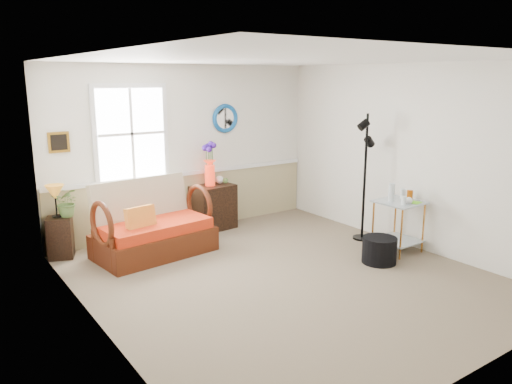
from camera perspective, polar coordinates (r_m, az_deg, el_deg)
floor at (r=6.23m, az=3.18°, el=-9.70°), size 4.50×5.00×0.01m
ceiling at (r=5.75m, az=3.51°, el=14.95°), size 4.50×5.00×0.01m
walls at (r=5.85m, az=3.34°, el=2.13°), size 4.51×5.01×2.60m
wainscot at (r=8.09m, az=-7.68°, el=-1.11°), size 4.46×0.02×0.90m
chair_rail at (r=7.98m, az=-7.74°, el=2.15°), size 4.46×0.04×0.06m
window at (r=7.52m, az=-14.04°, el=6.47°), size 1.14×0.06×1.44m
picture at (r=7.23m, az=-21.62°, el=5.31°), size 0.28×0.03×0.28m
mirror at (r=8.22m, az=-3.57°, el=8.40°), size 0.47×0.07×0.47m
loveseat at (r=6.98m, az=-11.65°, el=-3.01°), size 1.65×1.06×1.02m
throw_pillow at (r=6.76m, az=-13.01°, el=-3.34°), size 0.42×0.17×0.41m
lamp_stand at (r=7.29m, az=-21.46°, el=-4.84°), size 0.41×0.41×0.57m
table_lamp at (r=7.12m, az=-21.92°, el=-1.03°), size 0.34×0.34×0.45m
potted_plant at (r=7.16m, az=-20.73°, el=-1.43°), size 0.52×0.53×0.31m
cabinet at (r=8.07m, az=-4.91°, el=-1.74°), size 0.71×0.50×0.72m
flower_vase at (r=7.93m, az=-5.32°, el=3.17°), size 0.25×0.25×0.68m
side_table at (r=7.27m, az=15.91°, el=-3.80°), size 0.59×0.59×0.73m
tabletop_items at (r=7.16m, az=16.42°, el=-0.04°), size 0.50×0.50×0.26m
floor_lamp at (r=7.56m, az=12.32°, el=1.59°), size 0.33×0.33×1.90m
ottoman at (r=6.82m, az=13.92°, el=-6.46°), size 0.56×0.56×0.35m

